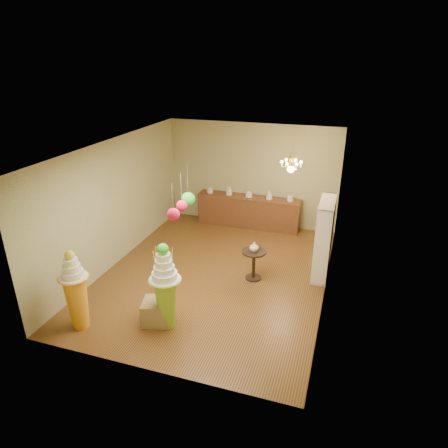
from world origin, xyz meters
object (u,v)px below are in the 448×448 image
(pedestal_green, at_px, (166,292))
(round_table, at_px, (254,261))
(sideboard, at_px, (248,211))
(pedestal_orange, at_px, (77,296))

(pedestal_green, relative_size, round_table, 2.41)
(sideboard, relative_size, round_table, 4.25)
(pedestal_orange, height_order, round_table, pedestal_orange)
(pedestal_green, xyz_separation_m, pedestal_orange, (-1.55, -0.54, -0.07))
(sideboard, bearing_deg, pedestal_orange, -107.70)
(sideboard, xyz_separation_m, round_table, (0.89, -2.89, -0.02))
(pedestal_green, height_order, pedestal_orange, pedestal_green)
(pedestal_orange, xyz_separation_m, round_table, (2.68, 2.70, -0.22))
(pedestal_orange, relative_size, round_table, 2.24)
(round_table, bearing_deg, pedestal_green, -117.53)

